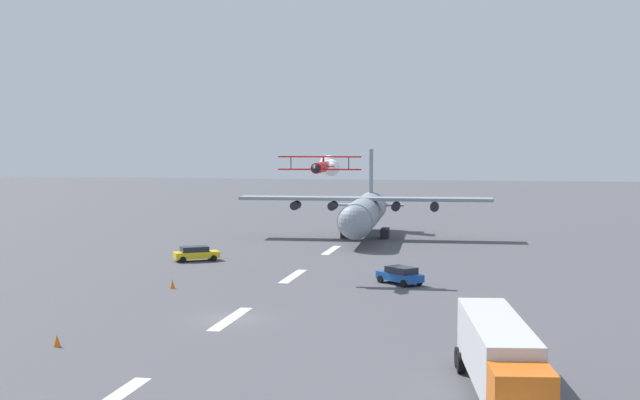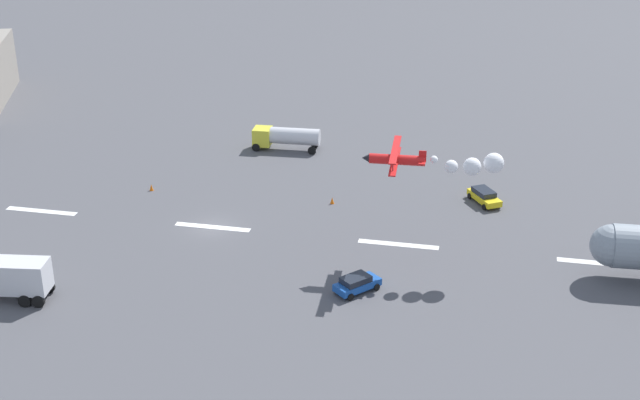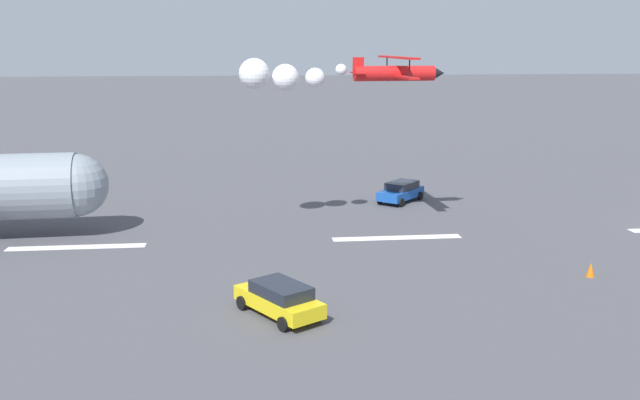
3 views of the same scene
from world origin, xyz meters
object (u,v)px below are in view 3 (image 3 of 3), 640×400
at_px(followme_car_yellow, 401,191).
at_px(airport_staff_sedan, 279,298).
at_px(stunt_biplane_red, 317,74).
at_px(traffic_cone_far, 591,270).

height_order(followme_car_yellow, airport_staff_sedan, same).
xyz_separation_m(stunt_biplane_red, followme_car_yellow, (-7.20, -7.79, -9.07)).
distance_m(stunt_biplane_red, airport_staff_sedan, 17.18).
height_order(airport_staff_sedan, traffic_cone_far, airport_staff_sedan).
relative_size(stunt_biplane_red, followme_car_yellow, 2.96).
xyz_separation_m(followme_car_yellow, traffic_cone_far, (-5.87, 18.40, -0.44)).
height_order(stunt_biplane_red, airport_staff_sedan, stunt_biplane_red).
bearing_deg(stunt_biplane_red, airport_staff_sedan, 77.63).
bearing_deg(stunt_biplane_red, traffic_cone_far, 140.95).
bearing_deg(airport_staff_sedan, followme_car_yellow, -115.11).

